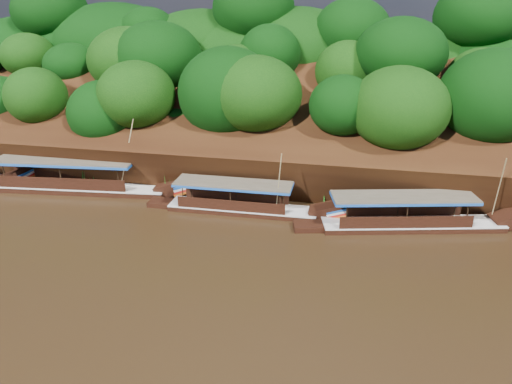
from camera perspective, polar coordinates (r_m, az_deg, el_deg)
ground at (r=30.15m, az=-3.97°, el=-7.77°), size 160.00×160.00×0.00m
riverbank at (r=50.17m, az=3.15°, el=6.73°), size 120.00×30.06×19.40m
boat_0 at (r=35.68m, az=18.59°, el=-3.10°), size 14.49×5.24×5.82m
boat_1 at (r=36.15m, az=-0.52°, el=-1.62°), size 12.87×2.42×5.34m
boat_2 at (r=42.22m, az=-18.51°, el=0.86°), size 17.05×3.98×6.52m
reeds at (r=38.76m, az=-3.71°, el=0.65°), size 51.13×2.20×2.27m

